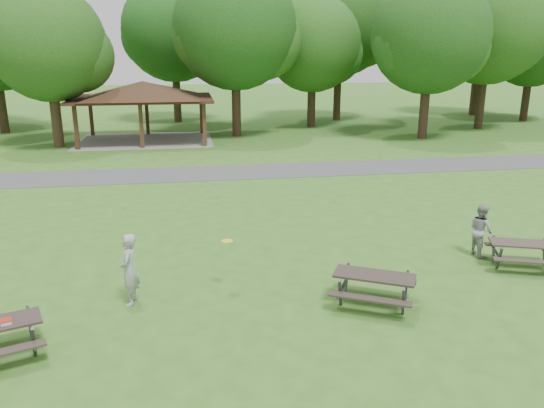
{
  "coord_description": "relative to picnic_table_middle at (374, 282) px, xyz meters",
  "views": [
    {
      "loc": [
        -1.42,
        -10.83,
        5.72
      ],
      "look_at": [
        1.0,
        4.0,
        1.3
      ],
      "focal_mm": 35.0,
      "sensor_mm": 36.0,
      "label": 1
    }
  ],
  "objects": [
    {
      "name": "ground",
      "position": [
        -2.68,
        0.22,
        -0.58
      ],
      "size": [
        160.0,
        160.0,
        0.0
      ],
      "primitive_type": "plane",
      "color": "#32651C",
      "rests_on": "ground"
    },
    {
      "name": "asphalt_path",
      "position": [
        -2.68,
        14.22,
        -0.57
      ],
      "size": [
        120.0,
        3.2,
        0.02
      ],
      "primitive_type": "cube",
      "color": "#434346",
      "rests_on": "ground"
    },
    {
      "name": "pavilion",
      "position": [
        -6.68,
        24.22,
        2.48
      ],
      "size": [
        8.6,
        7.01,
        3.76
      ],
      "color": "#321D12",
      "rests_on": "ground"
    },
    {
      "name": "tree_row_d",
      "position": [
        -11.6,
        22.75,
        5.19
      ],
      "size": [
        6.93,
        6.6,
        9.27
      ],
      "color": "#332316",
      "rests_on": "ground"
    },
    {
      "name": "tree_row_e",
      "position": [
        -0.58,
        25.25,
        6.2
      ],
      "size": [
        8.4,
        8.0,
        11.02
      ],
      "color": "black",
      "rests_on": "ground"
    },
    {
      "name": "tree_row_f",
      "position": [
        5.4,
        28.75,
        5.26
      ],
      "size": [
        7.35,
        7.0,
        9.55
      ],
      "color": "black",
      "rests_on": "ground"
    },
    {
      "name": "tree_row_g",
      "position": [
        11.41,
        22.25,
        5.75
      ],
      "size": [
        7.77,
        7.4,
        10.25
      ],
      "color": "black",
      "rests_on": "ground"
    },
    {
      "name": "tree_row_h",
      "position": [
        17.42,
        25.75,
        6.44
      ],
      "size": [
        8.61,
        8.2,
        11.37
      ],
      "color": "black",
      "rests_on": "ground"
    },
    {
      "name": "tree_row_i",
      "position": [
        23.4,
        29.25,
        5.33
      ],
      "size": [
        7.14,
        6.8,
        9.52
      ],
      "color": "black",
      "rests_on": "ground"
    },
    {
      "name": "tree_deep_b",
      "position": [
        -4.58,
        33.25,
        6.3
      ],
      "size": [
        8.4,
        8.0,
        11.13
      ],
      "color": "#302115",
      "rests_on": "ground"
    },
    {
      "name": "tree_deep_c",
      "position": [
        8.42,
        32.25,
        6.86
      ],
      "size": [
        8.82,
        8.4,
        11.9
      ],
      "color": "#322016",
      "rests_on": "ground"
    },
    {
      "name": "tree_deep_d",
      "position": [
        21.42,
        33.75,
        6.44
      ],
      "size": [
        8.4,
        8.0,
        11.27
      ],
      "color": "#301F15",
      "rests_on": "ground"
    },
    {
      "name": "picnic_table_middle",
      "position": [
        0.0,
        0.0,
        0.0
      ],
      "size": [
        2.29,
        2.14,
        0.79
      ],
      "color": "#2B231F",
      "rests_on": "ground"
    },
    {
      "name": "picnic_table_far",
      "position": [
        4.72,
        1.45,
        -0.03
      ],
      "size": [
        2.08,
        1.88,
        0.74
      ],
      "color": "#332924",
      "rests_on": "ground"
    },
    {
      "name": "frisbee_in_flight",
      "position": [
        -3.24,
        1.36,
        0.69
      ],
      "size": [
        0.34,
        0.34,
        0.02
      ],
      "color": "yellow",
      "rests_on": "ground"
    },
    {
      "name": "frisbee_thrower",
      "position": [
        -5.53,
        1.0,
        0.27
      ],
      "size": [
        0.47,
        0.66,
        1.7
      ],
      "primitive_type": "imported",
      "rotation": [
        0.0,
        0.0,
        -1.68
      ],
      "color": "#9E9EA1",
      "rests_on": "ground"
    },
    {
      "name": "frisbee_catcher",
      "position": [
        4.07,
        2.51,
        0.17
      ],
      "size": [
        0.65,
        0.79,
        1.51
      ],
      "primitive_type": "imported",
      "rotation": [
        0.0,
        0.0,
        1.68
      ],
      "color": "#979799",
      "rests_on": "ground"
    }
  ]
}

